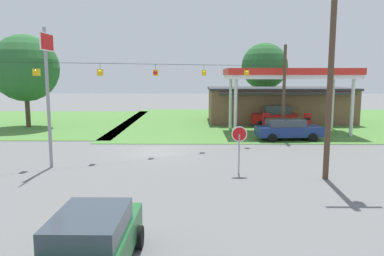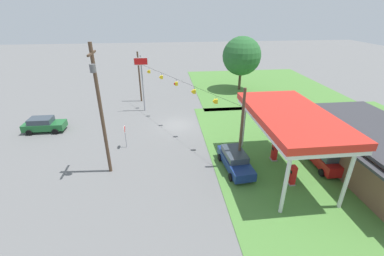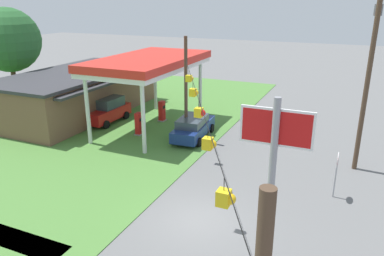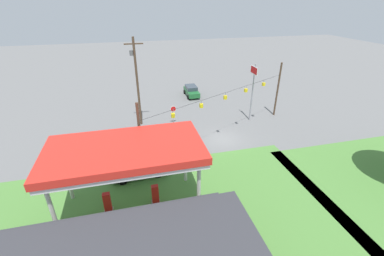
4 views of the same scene
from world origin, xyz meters
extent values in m
plane|color=slate|center=(0.00, 0.00, 0.00)|extent=(160.00, 160.00, 0.00)
cube|color=#4C7F38|center=(12.79, 16.72, 0.02)|extent=(36.00, 28.00, 0.04)
cube|color=#4C7F38|center=(-16.00, 16.00, 0.02)|extent=(24.00, 24.00, 0.04)
cube|color=silver|center=(10.79, 8.64, 4.95)|extent=(10.87, 5.68, 0.35)
cube|color=red|center=(10.79, 8.64, 5.40)|extent=(11.07, 5.88, 0.55)
cylinder|color=silver|center=(5.95, 6.40, 2.39)|extent=(0.28, 0.28, 4.77)
cylinder|color=silver|center=(15.62, 6.40, 2.39)|extent=(0.28, 0.28, 4.77)
cylinder|color=silver|center=(5.95, 10.88, 2.39)|extent=(0.28, 0.28, 4.77)
cylinder|color=silver|center=(15.62, 10.88, 2.39)|extent=(0.28, 0.28, 4.77)
cube|color=brown|center=(11.76, 16.72, 1.76)|extent=(15.02, 7.45, 3.52)
cube|color=#333338|center=(11.76, 12.64, 3.27)|extent=(13.52, 0.70, 0.20)
cube|color=gray|center=(8.94, 8.64, 0.06)|extent=(0.71, 0.56, 0.12)
cube|color=red|center=(8.94, 8.64, 0.93)|extent=(0.55, 0.40, 1.62)
cube|color=black|center=(8.94, 8.42, 1.25)|extent=(0.39, 0.03, 0.24)
cube|color=gray|center=(12.64, 8.64, 0.06)|extent=(0.71, 0.56, 0.12)
cube|color=red|center=(12.64, 8.64, 0.93)|extent=(0.55, 0.40, 1.62)
cube|color=black|center=(12.64, 8.42, 1.25)|extent=(0.39, 0.03, 0.24)
cube|color=navy|center=(9.99, 4.57, 0.73)|extent=(5.26, 2.28, 0.77)
cube|color=#333D47|center=(9.68, 4.55, 1.40)|extent=(2.95, 1.93, 0.58)
cylinder|color=black|center=(11.49, 5.65, 0.34)|extent=(0.70, 0.28, 0.68)
cylinder|color=black|center=(11.65, 3.76, 0.34)|extent=(0.70, 0.28, 0.68)
cylinder|color=black|center=(8.33, 5.38, 0.34)|extent=(0.70, 0.28, 0.68)
cylinder|color=black|center=(8.49, 3.50, 0.34)|extent=(0.70, 0.28, 0.68)
cube|color=#AD1414|center=(10.50, 12.71, 0.81)|extent=(4.55, 1.93, 0.94)
cube|color=#333D47|center=(10.77, 12.70, 1.68)|extent=(2.52, 1.75, 0.80)
cylinder|color=black|center=(9.09, 11.79, 0.34)|extent=(0.68, 0.23, 0.68)
cylinder|color=black|center=(9.12, 13.68, 0.34)|extent=(0.68, 0.23, 0.68)
cylinder|color=black|center=(11.89, 11.73, 0.34)|extent=(0.68, 0.23, 0.68)
cylinder|color=black|center=(11.92, 13.62, 0.34)|extent=(0.68, 0.23, 0.68)
cube|color=#1E602D|center=(-0.05, -15.51, 0.72)|extent=(1.88, 4.56, 0.76)
cube|color=#333D47|center=(-0.05, -15.78, 1.41)|extent=(1.72, 2.51, 0.61)
cylinder|color=black|center=(-0.99, -14.09, 0.34)|extent=(0.23, 0.68, 0.68)
cylinder|color=black|center=(0.90, -14.10, 0.34)|extent=(0.23, 0.68, 0.68)
cylinder|color=black|center=(-1.01, -16.91, 0.34)|extent=(0.23, 0.68, 0.68)
cylinder|color=black|center=(0.88, -16.92, 0.34)|extent=(0.23, 0.68, 0.68)
cylinder|color=#99999E|center=(4.85, -5.62, 1.05)|extent=(0.08, 0.08, 2.10)
cylinder|color=white|center=(4.85, -5.62, 2.10)|extent=(0.80, 0.03, 0.80)
cylinder|color=red|center=(4.85, -5.62, 2.10)|extent=(0.70, 0.03, 0.70)
cylinder|color=gray|center=(-5.45, -4.27, 3.82)|extent=(0.18, 0.18, 7.63)
cube|color=white|center=(-5.35, -4.27, 6.86)|extent=(0.06, 1.80, 0.95)
cube|color=red|center=(-5.35, -4.27, 6.86)|extent=(0.07, 1.68, 0.83)
cylinder|color=#4C3828|center=(9.04, -6.55, 5.53)|extent=(0.28, 0.28, 11.05)
cube|color=#4C3828|center=(9.04, -6.55, 10.25)|extent=(2.20, 0.14, 0.14)
cylinder|color=#59595B|center=(9.39, -6.55, 9.25)|extent=(0.44, 0.44, 0.60)
cylinder|color=#4C3828|center=(-9.59, -5.00, 3.72)|extent=(0.24, 0.24, 7.45)
cylinder|color=#4C3828|center=(9.59, 5.00, 3.72)|extent=(0.24, 0.24, 7.45)
cylinder|color=black|center=(0.00, 0.00, 5.81)|extent=(19.19, 10.02, 0.02)
cylinder|color=black|center=(-6.39, -3.33, 5.63)|extent=(0.02, 0.02, 0.35)
cube|color=yellow|center=(-6.39, -3.33, 5.26)|extent=(0.32, 0.32, 0.40)
sphere|color=yellow|center=(-6.39, -3.50, 5.26)|extent=(0.28, 0.28, 0.28)
cylinder|color=black|center=(-3.20, -1.67, 5.63)|extent=(0.02, 0.02, 0.35)
cube|color=yellow|center=(-3.20, -1.67, 5.26)|extent=(0.32, 0.32, 0.40)
sphere|color=yellow|center=(-3.20, -1.84, 5.26)|extent=(0.28, 0.28, 0.28)
cylinder|color=black|center=(0.00, 0.00, 5.63)|extent=(0.02, 0.02, 0.35)
cube|color=yellow|center=(0.00, 0.00, 5.26)|extent=(0.32, 0.32, 0.40)
sphere|color=red|center=(0.00, -0.17, 5.26)|extent=(0.28, 0.28, 0.28)
cylinder|color=black|center=(3.20, 1.67, 5.63)|extent=(0.02, 0.02, 0.35)
cube|color=yellow|center=(3.20, 1.67, 5.26)|extent=(0.32, 0.32, 0.40)
sphere|color=yellow|center=(3.20, 1.50, 5.26)|extent=(0.28, 0.28, 0.28)
cylinder|color=black|center=(6.39, 3.33, 5.63)|extent=(0.02, 0.02, 0.35)
cube|color=yellow|center=(6.39, 3.33, 5.26)|extent=(0.32, 0.32, 0.40)
sphere|color=yellow|center=(6.39, 3.16, 5.26)|extent=(0.28, 0.28, 0.28)
cylinder|color=#4C3828|center=(-13.80, 11.73, 1.60)|extent=(0.44, 0.44, 3.21)
sphere|color=#28602D|center=(-13.80, 11.73, 5.77)|extent=(6.40, 6.40, 6.40)
camera|label=1|loc=(2.55, -24.61, 5.11)|focal=35.00mm
camera|label=2|loc=(28.81, -1.46, 13.37)|focal=24.00mm
camera|label=3|loc=(-14.00, -5.84, 9.79)|focal=35.00mm
camera|label=4|loc=(9.93, 24.80, 14.98)|focal=24.00mm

